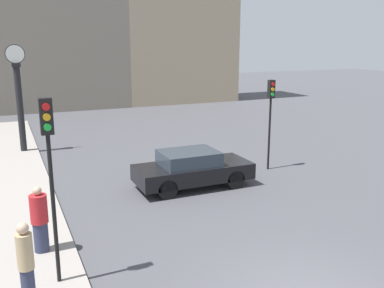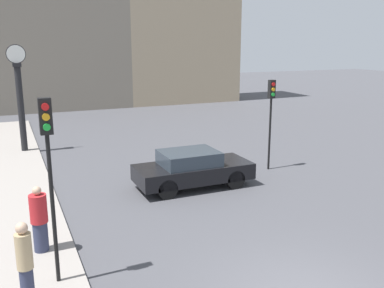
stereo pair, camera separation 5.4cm
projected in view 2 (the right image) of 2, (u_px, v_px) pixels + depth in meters
name	position (u px, v px, depth m)	size (l,w,h in m)	color
sidewalk_corner	(14.00, 179.00, 16.92)	(2.57, 26.33, 0.12)	gray
sedan_car	(192.00, 169.00, 16.02)	(4.36, 1.83, 1.41)	black
traffic_light_near	(49.00, 155.00, 8.95)	(0.26, 0.24, 4.14)	black
traffic_light_far	(271.00, 106.00, 17.82)	(0.26, 0.24, 3.83)	black
street_clock	(20.00, 99.00, 20.58)	(0.89, 0.39, 5.13)	black
pedestrian_red_top	(39.00, 220.00, 10.83)	(0.43, 0.43, 1.74)	#2D334C
pedestrian_tan_coat	(25.00, 263.00, 8.58)	(0.32, 0.32, 1.80)	#2D334C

